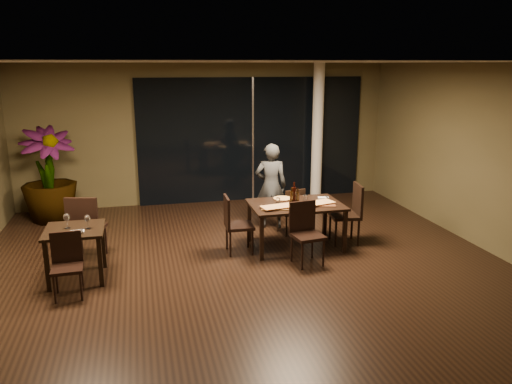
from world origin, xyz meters
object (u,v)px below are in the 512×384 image
(chair_side_far, at_px, (86,225))
(bottle_b, at_px, (298,196))
(main_table, at_px, (296,208))
(bottle_c, at_px, (294,192))
(side_table, at_px, (75,237))
(chair_main_far, at_px, (292,209))
(chair_main_left, at_px, (234,222))
(bottle_a, at_px, (291,196))
(chair_side_near, at_px, (67,261))
(diner, at_px, (271,186))
(chair_main_near, at_px, (305,229))
(chair_main_right, at_px, (350,210))
(potted_plant, at_px, (48,175))

(chair_side_far, height_order, bottle_b, chair_side_far)
(main_table, xyz_separation_m, bottle_c, (0.00, 0.12, 0.24))
(side_table, distance_m, chair_main_far, 3.72)
(chair_main_left, xyz_separation_m, bottle_a, (0.97, 0.04, 0.36))
(bottle_c, bearing_deg, chair_side_near, -162.01)
(diner, xyz_separation_m, bottle_b, (0.17, -1.06, 0.08))
(chair_side_far, bearing_deg, main_table, -169.45)
(chair_main_near, height_order, chair_side_far, chair_side_far)
(chair_main_right, distance_m, chair_side_near, 4.53)
(chair_main_left, distance_m, bottle_c, 1.12)
(diner, xyz_separation_m, potted_plant, (-4.04, 1.39, 0.12))
(chair_main_right, relative_size, bottle_b, 4.09)
(main_table, distance_m, chair_main_near, 0.68)
(chair_main_left, distance_m, chair_side_far, 2.29)
(side_table, relative_size, chair_side_near, 0.94)
(chair_side_near, distance_m, bottle_c, 3.67)
(chair_main_far, bearing_deg, potted_plant, -35.92)
(chair_side_far, xyz_separation_m, bottle_b, (3.36, -0.14, 0.29))
(main_table, xyz_separation_m, diner, (-0.13, 1.10, 0.12))
(bottle_c, bearing_deg, chair_side_far, 179.04)
(diner, bearing_deg, chair_side_near, 44.74)
(chair_main_far, bearing_deg, bottle_c, 62.49)
(main_table, height_order, side_table, same)
(main_table, bearing_deg, diner, 96.67)
(side_table, bearing_deg, chair_main_right, 6.35)
(bottle_b, bearing_deg, chair_side_near, -163.40)
(bottle_a, bearing_deg, chair_main_near, -88.90)
(bottle_a, xyz_separation_m, bottle_c, (0.08, 0.10, 0.03))
(chair_side_far, relative_size, potted_plant, 0.57)
(main_table, bearing_deg, chair_side_near, -163.83)
(chair_main_far, distance_m, diner, 0.63)
(bottle_b, bearing_deg, chair_side_far, 177.67)
(chair_main_far, relative_size, bottle_b, 3.37)
(chair_main_far, bearing_deg, side_table, 5.15)
(chair_side_far, bearing_deg, bottle_b, -168.73)
(side_table, xyz_separation_m, chair_side_near, (-0.06, -0.50, -0.15))
(chair_main_left, distance_m, bottle_b, 1.14)
(chair_main_left, distance_m, potted_plant, 4.03)
(potted_plant, relative_size, bottle_b, 7.28)
(bottle_a, bearing_deg, side_table, -171.12)
(chair_side_far, distance_m, bottle_a, 3.27)
(chair_side_far, distance_m, diner, 3.33)
(chair_main_far, distance_m, bottle_b, 0.72)
(main_table, bearing_deg, chair_main_right, -0.86)
(chair_side_far, bearing_deg, chair_main_near, 179.11)
(chair_side_near, bearing_deg, diner, 29.19)
(chair_main_near, relative_size, bottle_a, 3.48)
(main_table, relative_size, diner, 0.95)
(chair_main_right, bearing_deg, potted_plant, -108.58)
(side_table, height_order, diner, diner)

